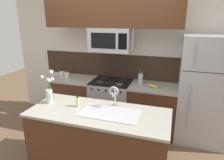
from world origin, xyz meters
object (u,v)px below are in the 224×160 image
(banana_bunch, at_px, (153,86))
(french_press, at_px, (140,79))
(refrigerator, at_px, (205,91))
(flower_vase, at_px, (49,93))
(stove_range, at_px, (111,103))
(storage_jar_medium, at_px, (67,74))
(sink_faucet, at_px, (114,94))
(storage_jar_tall, at_px, (62,73))
(microwave, at_px, (111,40))
(dish_soap_bottle, at_px, (78,102))

(banana_bunch, relative_size, french_press, 0.72)
(refrigerator, xyz_separation_m, flower_vase, (-2.20, -1.22, 0.15))
(stove_range, bearing_deg, refrigerator, 0.69)
(stove_range, relative_size, storage_jar_medium, 6.83)
(storage_jar_medium, height_order, sink_faucet, sink_faucet)
(flower_vase, bearing_deg, banana_bunch, 40.23)
(stove_range, bearing_deg, storage_jar_tall, 178.55)
(refrigerator, distance_m, storage_jar_tall, 2.74)
(stove_range, height_order, banana_bunch, banana_bunch)
(microwave, relative_size, flower_vase, 1.52)
(storage_jar_medium, relative_size, flower_vase, 0.28)
(storage_jar_medium, bearing_deg, microwave, -1.19)
(stove_range, height_order, flower_vase, flower_vase)
(sink_faucet, relative_size, dish_soap_bottle, 1.85)
(stove_range, distance_m, sink_faucet, 1.29)
(microwave, height_order, dish_soap_bottle, microwave)
(sink_faucet, bearing_deg, french_press, 81.37)
(refrigerator, xyz_separation_m, storage_jar_tall, (-2.74, 0.01, 0.07))
(sink_faucet, bearing_deg, storage_jar_medium, 142.06)
(flower_vase, bearing_deg, storage_jar_tall, 113.89)
(storage_jar_medium, bearing_deg, storage_jar_tall, 167.46)
(french_press, height_order, sink_faucet, sink_faucet)
(microwave, relative_size, dish_soap_bottle, 4.51)
(storage_jar_medium, height_order, banana_bunch, storage_jar_medium)
(storage_jar_tall, height_order, dish_soap_bottle, dish_soap_bottle)
(microwave, distance_m, flower_vase, 1.45)
(storage_jar_tall, bearing_deg, storage_jar_medium, -12.54)
(banana_bunch, bearing_deg, french_press, 154.68)
(sink_faucet, height_order, flower_vase, flower_vase)
(stove_range, bearing_deg, storage_jar_medium, -179.94)
(storage_jar_tall, bearing_deg, french_press, 1.14)
(sink_faucet, bearing_deg, dish_soap_bottle, -163.52)
(banana_bunch, relative_size, dish_soap_bottle, 1.16)
(refrigerator, height_order, banana_bunch, refrigerator)
(microwave, distance_m, sink_faucet, 1.25)
(stove_range, height_order, sink_faucet, sink_faucet)
(microwave, relative_size, sink_faucet, 2.43)
(microwave, distance_m, storage_jar_tall, 1.31)
(microwave, bearing_deg, french_press, 8.39)
(storage_jar_medium, distance_m, french_press, 1.51)
(dish_soap_bottle, bearing_deg, flower_vase, -178.68)
(storage_jar_tall, distance_m, french_press, 1.64)
(storage_jar_tall, bearing_deg, stove_range, -1.45)
(banana_bunch, height_order, flower_vase, flower_vase)
(storage_jar_medium, height_order, dish_soap_bottle, dish_soap_bottle)
(microwave, relative_size, french_press, 2.79)
(storage_jar_tall, xyz_separation_m, sink_faucet, (1.47, -1.07, 0.13))
(stove_range, xyz_separation_m, flower_vase, (-0.54, -1.20, 0.60))
(french_press, relative_size, sink_faucet, 0.87)
(banana_bunch, xyz_separation_m, french_press, (-0.25, 0.12, 0.08))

